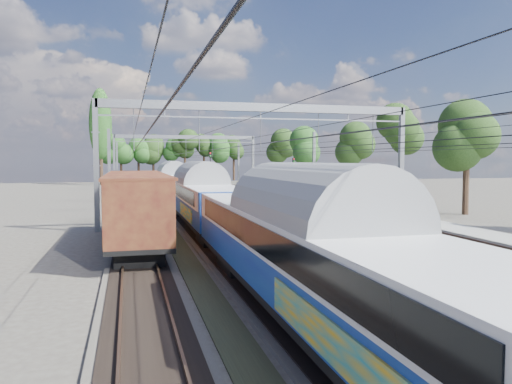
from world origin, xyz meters
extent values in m
cube|color=#47423A|center=(-9.00, 45.00, 0.07)|extent=(3.00, 130.00, 0.15)
cube|color=black|center=(-9.00, 45.00, 0.17)|extent=(2.50, 130.00, 0.06)
cube|color=#473326|center=(-9.72, 45.00, 0.27)|extent=(0.08, 130.00, 0.14)
cube|color=#473326|center=(-8.28, 45.00, 0.27)|extent=(0.08, 130.00, 0.14)
cube|color=#47423A|center=(-4.50, 45.00, 0.07)|extent=(3.00, 130.00, 0.15)
cube|color=black|center=(-4.50, 45.00, 0.17)|extent=(2.50, 130.00, 0.06)
cube|color=#473326|center=(-5.22, 45.00, 0.27)|extent=(0.08, 130.00, 0.14)
cube|color=#473326|center=(-3.78, 45.00, 0.27)|extent=(0.08, 130.00, 0.14)
cube|color=#47423A|center=(0.00, 45.00, 0.07)|extent=(3.00, 130.00, 0.15)
cube|color=black|center=(0.00, 45.00, 0.17)|extent=(2.50, 130.00, 0.06)
cube|color=#473326|center=(-0.72, 45.00, 0.27)|extent=(0.08, 130.00, 0.14)
cube|color=#473326|center=(0.72, 45.00, 0.27)|extent=(0.08, 130.00, 0.14)
cube|color=#47423A|center=(4.50, 45.00, 0.07)|extent=(3.00, 130.00, 0.15)
cube|color=black|center=(4.50, 45.00, 0.17)|extent=(2.50, 130.00, 0.06)
cube|color=#473326|center=(3.78, 45.00, 0.27)|extent=(0.08, 130.00, 0.14)
cube|color=#473326|center=(5.22, 45.00, 0.27)|extent=(0.08, 130.00, 0.14)
cube|color=#47423A|center=(9.00, 45.00, 0.07)|extent=(3.00, 130.00, 0.15)
cube|color=black|center=(9.00, 45.00, 0.17)|extent=(2.50, 130.00, 0.06)
cube|color=#473326|center=(8.28, 45.00, 0.27)|extent=(0.08, 130.00, 0.14)
cube|color=#473326|center=(9.72, 45.00, 0.27)|extent=(0.08, 130.00, 0.14)
cube|color=#2D2B1D|center=(-6.75, 45.00, 0.03)|extent=(1.10, 130.00, 0.05)
cube|color=#2D2B1D|center=(-2.25, 45.00, 0.03)|extent=(1.10, 130.00, 0.05)
cube|color=#2D2B1D|center=(2.25, 45.00, 0.03)|extent=(1.10, 130.00, 0.05)
cube|color=#2D2B1D|center=(6.75, 45.00, 0.03)|extent=(1.10, 130.00, 0.05)
cube|color=gray|center=(12.00, 20.00, 0.15)|extent=(3.00, 70.00, 0.30)
cube|color=slate|center=(-11.50, 30.00, 4.50)|extent=(0.35, 0.35, 9.00)
cube|color=slate|center=(11.50, 30.00, 4.50)|extent=(0.35, 0.35, 9.00)
cube|color=slate|center=(0.00, 30.00, 8.70)|extent=(23.00, 0.35, 0.60)
cube|color=slate|center=(-11.50, 78.00, 4.50)|extent=(0.35, 0.35, 9.00)
cube|color=slate|center=(11.50, 78.00, 4.50)|extent=(0.35, 0.35, 9.00)
cube|color=slate|center=(0.00, 78.00, 8.70)|extent=(23.00, 0.35, 0.60)
cube|color=slate|center=(-11.50, 55.00, 4.25)|extent=(0.35, 0.35, 8.50)
cube|color=slate|center=(-11.50, 100.00, 4.25)|extent=(0.35, 0.35, 8.50)
cube|color=slate|center=(13.80, 55.00, 4.25)|extent=(0.35, 0.35, 8.50)
cube|color=slate|center=(13.80, 100.00, 4.25)|extent=(0.35, 0.35, 8.50)
cylinder|color=black|center=(-9.00, 45.00, 5.50)|extent=(0.03, 130.00, 0.03)
cylinder|color=black|center=(-9.00, 45.00, 6.60)|extent=(0.03, 130.00, 0.03)
cylinder|color=black|center=(-4.50, 45.00, 5.50)|extent=(0.03, 130.00, 0.03)
cylinder|color=black|center=(-4.50, 45.00, 6.60)|extent=(0.03, 130.00, 0.03)
cylinder|color=black|center=(0.00, 45.00, 5.50)|extent=(0.03, 130.00, 0.03)
cylinder|color=black|center=(0.00, 45.00, 6.60)|extent=(0.03, 130.00, 0.03)
cylinder|color=black|center=(4.50, 45.00, 5.50)|extent=(0.03, 130.00, 0.03)
cylinder|color=black|center=(4.50, 45.00, 6.60)|extent=(0.03, 130.00, 0.03)
cylinder|color=black|center=(9.00, 45.00, 5.50)|extent=(0.03, 130.00, 0.03)
cylinder|color=black|center=(9.00, 45.00, 6.60)|extent=(0.03, 130.00, 0.03)
cylinder|color=black|center=(-13.33, 111.87, 2.88)|extent=(0.56, 0.56, 5.76)
sphere|color=#1A3112|center=(-13.33, 111.87, 7.49)|extent=(4.91, 4.91, 4.91)
cylinder|color=black|center=(-10.32, 111.55, 3.59)|extent=(0.56, 0.56, 7.18)
sphere|color=#1A3112|center=(-10.32, 111.55, 9.33)|extent=(4.85, 4.85, 4.85)
cylinder|color=black|center=(-6.82, 113.96, 2.75)|extent=(0.56, 0.56, 5.51)
sphere|color=#1A3112|center=(-6.82, 113.96, 7.16)|extent=(4.57, 4.57, 4.57)
cylinder|color=black|center=(-2.51, 112.85, 2.96)|extent=(0.56, 0.56, 5.93)
sphere|color=#1A3112|center=(-2.51, 112.85, 7.70)|extent=(4.82, 4.82, 4.82)
cylinder|color=black|center=(-0.24, 112.11, 3.68)|extent=(0.56, 0.56, 7.36)
sphere|color=#1A3112|center=(-0.24, 112.11, 9.57)|extent=(5.14, 5.14, 5.14)
cylinder|color=black|center=(3.79, 112.66, 2.90)|extent=(0.56, 0.56, 5.79)
sphere|color=#1A3112|center=(3.79, 112.66, 7.53)|extent=(4.70, 4.70, 4.70)
cylinder|color=black|center=(7.22, 110.42, 3.03)|extent=(0.56, 0.56, 6.07)
sphere|color=#1A3112|center=(7.22, 110.42, 7.89)|extent=(4.08, 4.08, 4.08)
cylinder|color=black|center=(11.03, 113.25, 2.79)|extent=(0.56, 0.56, 5.59)
sphere|color=#1A3112|center=(11.03, 113.25, 7.26)|extent=(4.32, 4.32, 4.32)
cylinder|color=black|center=(15.04, 113.85, 2.81)|extent=(0.56, 0.56, 5.62)
sphere|color=#1A3112|center=(15.04, 113.85, 7.31)|extent=(4.72, 4.72, 4.72)
cylinder|color=black|center=(20.34, 30.47, 2.77)|extent=(0.56, 0.56, 5.53)
sphere|color=#1A3112|center=(20.34, 30.47, 7.19)|extent=(4.90, 4.90, 4.90)
cylinder|color=black|center=(20.99, 44.46, 2.88)|extent=(0.56, 0.56, 5.76)
sphere|color=#1A3112|center=(20.99, 44.46, 7.49)|extent=(3.72, 3.72, 3.72)
cylinder|color=black|center=(20.71, 59.14, 2.94)|extent=(0.56, 0.56, 5.88)
sphere|color=#1A3112|center=(20.71, 59.14, 7.64)|extent=(3.98, 3.98, 3.98)
cylinder|color=black|center=(20.69, 75.49, 3.40)|extent=(0.56, 0.56, 6.80)
sphere|color=#1A3112|center=(20.69, 75.49, 8.84)|extent=(3.99, 3.99, 3.99)
cylinder|color=black|center=(20.83, 89.66, 2.68)|extent=(0.56, 0.56, 5.36)
sphere|color=#1A3112|center=(20.83, 89.66, 6.97)|extent=(3.42, 3.42, 3.42)
cylinder|color=black|center=(-14.50, 98.00, 8.00)|extent=(0.70, 0.70, 16.00)
ellipsoid|color=#224617|center=(-14.50, 98.00, 12.00)|extent=(4.40, 4.40, 14.08)
cube|color=black|center=(-4.50, 15.33, 0.60)|extent=(2.17, 3.26, 0.87)
cube|color=navy|center=(-4.50, 7.73, 2.23)|extent=(3.04, 21.72, 2.06)
cube|color=silver|center=(-4.50, 7.73, 2.77)|extent=(3.13, 20.86, 1.03)
cube|color=black|center=(-2.92, 7.73, 2.77)|extent=(0.04, 18.47, 0.76)
cube|color=#F2AC0C|center=(-4.50, 2.95, 1.68)|extent=(3.15, 6.08, 0.76)
cylinder|color=gray|center=(-4.50, 7.73, 3.26)|extent=(3.08, 21.72, 3.08)
cube|color=black|center=(-4.50, 22.45, 0.60)|extent=(2.17, 3.26, 0.87)
cube|color=black|center=(-4.50, 37.66, 0.60)|extent=(2.17, 3.26, 0.87)
cube|color=navy|center=(-4.50, 30.06, 2.23)|extent=(3.04, 21.72, 2.06)
cube|color=silver|center=(-4.50, 30.06, 2.77)|extent=(3.13, 20.86, 1.03)
cube|color=black|center=(-2.92, 30.06, 2.77)|extent=(0.04, 18.47, 0.76)
cube|color=#F2AC0C|center=(-4.50, 25.28, 1.68)|extent=(3.15, 6.08, 0.76)
cylinder|color=gray|center=(-4.50, 30.06, 3.26)|extent=(3.08, 21.72, 3.08)
cube|color=black|center=(-4.50, 44.78, 0.60)|extent=(2.17, 3.26, 0.87)
cube|color=black|center=(-4.50, 59.98, 0.60)|extent=(2.17, 3.26, 0.87)
cube|color=navy|center=(-4.50, 52.38, 2.23)|extent=(3.04, 21.72, 2.06)
cube|color=silver|center=(-4.50, 52.38, 2.77)|extent=(3.13, 20.86, 1.03)
cube|color=black|center=(-2.92, 52.38, 2.77)|extent=(0.04, 18.47, 0.76)
cube|color=#F2AC0C|center=(-4.50, 47.60, 1.68)|extent=(3.15, 6.08, 0.76)
cylinder|color=gray|center=(-4.50, 52.38, 3.26)|extent=(3.08, 21.72, 3.08)
cube|color=black|center=(-9.00, 17.94, 0.55)|extent=(2.19, 2.85, 0.77)
cube|color=black|center=(-9.00, 28.69, 0.55)|extent=(2.19, 2.85, 0.77)
cube|color=black|center=(-9.00, 23.32, 1.04)|extent=(2.96, 15.35, 0.22)
cube|color=#4A1513|center=(-9.00, 23.32, 2.58)|extent=(2.96, 15.35, 2.85)
cube|color=#4A1513|center=(-9.00, 23.32, 4.06)|extent=(3.18, 15.35, 0.13)
imported|color=black|center=(3.29, 60.22, 0.89)|extent=(0.50, 0.70, 1.79)
cylinder|color=black|center=(1.09, 59.65, 2.60)|extent=(0.15, 0.15, 5.21)
cube|color=black|center=(1.09, 59.65, 5.57)|extent=(0.37, 0.24, 0.73)
sphere|color=red|center=(1.09, 59.52, 5.78)|extent=(0.17, 0.17, 0.17)
sphere|color=#0C9919|center=(1.09, 59.52, 5.42)|extent=(0.17, 0.17, 0.17)
cylinder|color=black|center=(12.65, 59.72, 2.27)|extent=(0.13, 0.13, 4.53)
cube|color=black|center=(12.65, 59.72, 4.85)|extent=(0.37, 0.31, 0.63)
sphere|color=red|center=(12.65, 59.60, 5.03)|extent=(0.15, 0.15, 0.15)
sphere|color=#0C9919|center=(12.65, 59.60, 4.71)|extent=(0.15, 0.15, 0.15)
camera|label=1|loc=(-9.45, -5.32, 4.87)|focal=35.00mm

